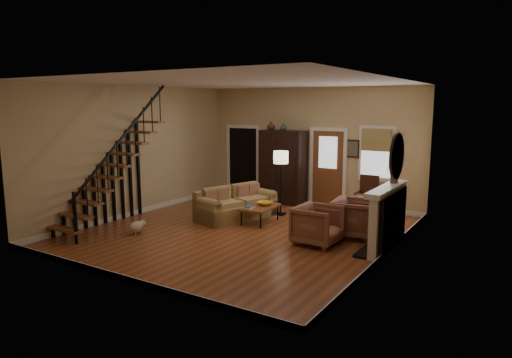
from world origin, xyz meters
The scene contains 15 objects.
room centered at (-0.41, 1.76, 1.51)m, with size 7.00×7.33×3.30m.
staircase centered at (-2.78, -1.30, 1.60)m, with size 0.94×2.80×3.20m, color brown, non-canonical shape.
fireplace centered at (3.13, 0.50, 0.74)m, with size 0.33×1.95×2.30m.
armoire centered at (-0.70, 3.15, 1.05)m, with size 1.30×0.60×2.10m, color black, non-canonical shape.
vase_a centered at (-1.05, 3.05, 2.22)m, with size 0.24×0.24×0.25m, color #4C2619.
vase_b centered at (-0.65, 3.05, 2.21)m, with size 0.20×0.20×0.21m, color #334C60.
sofa centered at (-0.77, 0.86, 0.38)m, with size 0.87×2.02×0.75m, color #9F8148, non-canonical shape.
coffee_table centered at (-0.05, 0.83, 0.21)m, with size 0.63×1.08×0.41m, color brown, non-canonical shape.
bowl centered at (0.00, 0.98, 0.46)m, with size 0.37×0.37×0.09m, color gold.
books centered at (-0.17, 0.53, 0.44)m, with size 0.20×0.27×0.05m, color beige, non-canonical shape.
armchair_left centered at (1.82, 0.02, 0.40)m, with size 0.86×0.88×0.80m, color maroon.
armchair_right centered at (2.28, 0.92, 0.41)m, with size 0.88×0.91×0.83m, color maroon.
floor_lamp centered at (-0.05, 1.83, 0.83)m, with size 0.38×0.38×1.66m, color black, non-canonical shape.
side_chair centered at (1.85, 2.95, 0.51)m, with size 0.54×0.54×1.02m, color #381C11, non-canonical shape.
dog centered at (-1.86, -1.44, 0.15)m, with size 0.24×0.41×0.30m, color beige, non-canonical shape.
Camera 1 is at (5.53, -8.28, 2.83)m, focal length 32.00 mm.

